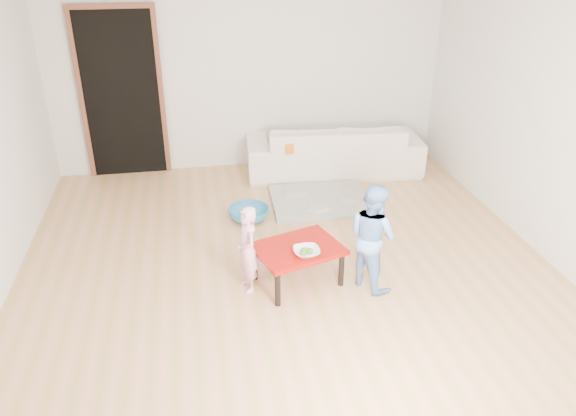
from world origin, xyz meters
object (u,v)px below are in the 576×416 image
object	(u,v)px
sofa	(333,148)
red_table	(298,265)
child_pink	(247,250)
child_blue	(372,236)
basin	(249,214)
bowl	(307,252)

from	to	relation	value
sofa	red_table	distance (m)	2.65
child_pink	child_blue	distance (m)	1.09
child_pink	basin	world-z (taller)	child_pink
bowl	child_pink	distance (m)	0.51
sofa	basin	xyz separation A→B (m)	(-1.25, -1.18, -0.25)
sofa	basin	world-z (taller)	sofa
child_pink	basin	size ratio (longest dim) A/B	1.77
child_blue	basin	distance (m)	1.75
child_pink	bowl	bearing A→B (deg)	66.02
red_table	sofa	bearing A→B (deg)	68.73
basin	child_blue	bearing A→B (deg)	-56.91
bowl	child_blue	size ratio (longest dim) A/B	0.23
bowl	basin	xyz separation A→B (m)	(-0.34, 1.42, -0.33)
bowl	basin	size ratio (longest dim) A/B	0.50
sofa	red_table	bearing A→B (deg)	73.15
sofa	child_pink	bearing A→B (deg)	64.91
bowl	basin	world-z (taller)	bowl
child_blue	red_table	bearing A→B (deg)	50.09
red_table	child_pink	xyz separation A→B (m)	(-0.45, -0.02, 0.21)
child_blue	bowl	bearing A→B (deg)	62.76
bowl	red_table	bearing A→B (deg)	108.92
bowl	child_pink	bearing A→B (deg)	166.39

